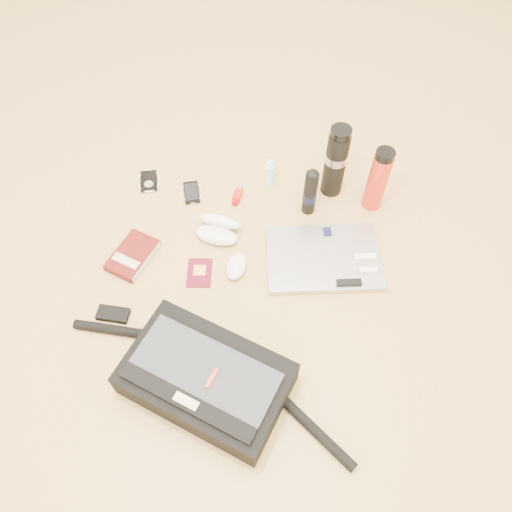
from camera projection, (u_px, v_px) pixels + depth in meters
name	position (u px, v px, depth m)	size (l,w,h in m)	color
ground	(243.00, 295.00, 1.61)	(4.00, 4.00, 0.00)	tan
messenger_bag	(205.00, 378.00, 1.40)	(0.89, 0.40, 0.13)	black
laptop	(324.00, 258.00, 1.67)	(0.42, 0.34, 0.04)	#A2A2A4
book	(133.00, 256.00, 1.67)	(0.16, 0.20, 0.03)	#4B0E0C
passport	(199.00, 273.00, 1.65)	(0.10, 0.12, 0.01)	#52091A
mouse	(236.00, 266.00, 1.65)	(0.07, 0.11, 0.04)	silver
sunglasses_case	(218.00, 229.00, 1.72)	(0.16, 0.14, 0.09)	silver
ipod	(149.00, 181.00, 1.87)	(0.11, 0.11, 0.01)	black
phone	(192.00, 192.00, 1.84)	(0.10, 0.12, 0.01)	black
inhaler	(238.00, 195.00, 1.82)	(0.03, 0.09, 0.02)	red
spray_bottle	(270.00, 175.00, 1.82)	(0.04, 0.04, 0.13)	#BCE6F6
aerosol_can	(310.00, 192.00, 1.72)	(0.05, 0.05, 0.20)	black
thermos_black	(336.00, 161.00, 1.73)	(0.10, 0.10, 0.29)	black
thermos_red	(378.00, 180.00, 1.71)	(0.09, 0.09, 0.26)	red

